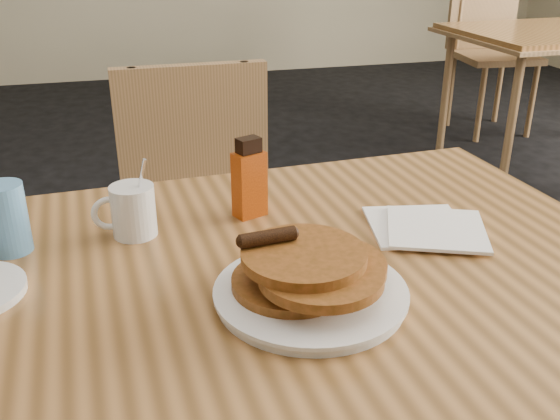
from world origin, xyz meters
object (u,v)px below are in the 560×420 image
object	(u,v)px
pancake_plate	(310,281)
chair_neighbor_far	(489,36)
chair_main_far	(202,208)
syrup_bottle	(249,180)
coffee_mug	(132,210)
main_table	(254,294)
blue_tumbler	(7,218)

from	to	relation	value
pancake_plate	chair_neighbor_far	bearing A→B (deg)	53.53
chair_main_far	syrup_bottle	xyz separation A→B (m)	(0.02, -0.52, 0.28)
coffee_mug	syrup_bottle	bearing A→B (deg)	-9.60
chair_neighbor_far	main_table	bearing A→B (deg)	-121.69
coffee_mug	blue_tumbler	xyz separation A→B (m)	(-0.20, -0.01, 0.01)
coffee_mug	syrup_bottle	distance (m)	0.21
main_table	chair_neighbor_far	distance (m)	3.56
chair_main_far	chair_neighbor_far	world-z (taller)	chair_neighbor_far
main_table	pancake_plate	distance (m)	0.13
main_table	coffee_mug	bearing A→B (deg)	133.77
chair_neighbor_far	coffee_mug	xyz separation A→B (m)	(-2.37, -2.62, 0.19)
chair_main_far	blue_tumbler	world-z (taller)	chair_main_far
main_table	syrup_bottle	xyz separation A→B (m)	(0.04, 0.20, 0.11)
pancake_plate	syrup_bottle	world-z (taller)	syrup_bottle
main_table	chair_main_far	size ratio (longest dim) A/B	1.49
main_table	coffee_mug	xyz separation A→B (m)	(-0.17, 0.18, 0.09)
main_table	syrup_bottle	bearing A→B (deg)	78.95
chair_neighbor_far	blue_tumbler	world-z (taller)	chair_neighbor_far
chair_main_far	syrup_bottle	bearing A→B (deg)	-88.45
pancake_plate	blue_tumbler	size ratio (longest dim) A/B	2.37
chair_main_far	coffee_mug	bearing A→B (deg)	-109.95
chair_main_far	chair_neighbor_far	size ratio (longest dim) A/B	0.90
main_table	chair_neighbor_far	world-z (taller)	chair_neighbor_far
chair_main_far	blue_tumbler	distance (m)	0.73
pancake_plate	chair_main_far	bearing A→B (deg)	92.78
main_table	chair_main_far	world-z (taller)	chair_main_far
chair_neighbor_far	syrup_bottle	distance (m)	3.38
chair_neighbor_far	syrup_bottle	bearing A→B (deg)	-123.30
syrup_bottle	chair_neighbor_far	bearing A→B (deg)	29.38
chair_neighbor_far	chair_main_far	bearing A→B (deg)	-129.96
main_table	chair_neighbor_far	size ratio (longest dim) A/B	1.34
blue_tumbler	syrup_bottle	bearing A→B (deg)	4.82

